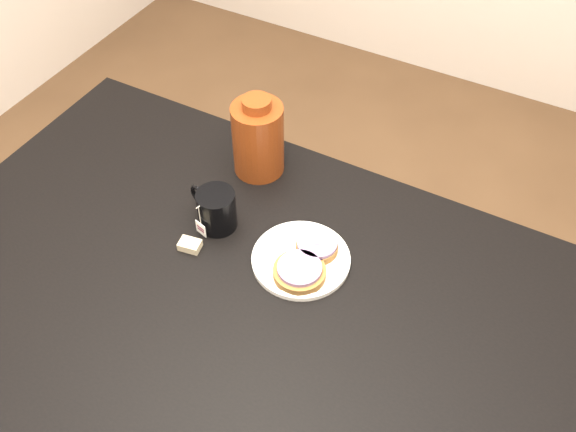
{
  "coord_description": "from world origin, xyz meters",
  "views": [
    {
      "loc": [
        0.44,
        -0.61,
        1.79
      ],
      "look_at": [
        0.01,
        0.18,
        0.81
      ],
      "focal_mm": 40.0,
      "sensor_mm": 36.0,
      "label": 1
    }
  ],
  "objects_px": {
    "plate": "(301,259)",
    "bagel_back": "(317,245)",
    "bagel_front": "(299,271)",
    "bagel_package": "(258,138)",
    "teabag_pouch": "(190,245)",
    "table": "(241,317)",
    "mug": "(216,209)"
  },
  "relations": [
    {
      "from": "plate",
      "to": "bagel_back",
      "type": "distance_m",
      "value": 0.04
    },
    {
      "from": "plate",
      "to": "bagel_front",
      "type": "distance_m",
      "value": 0.05
    },
    {
      "from": "bagel_front",
      "to": "bagel_package",
      "type": "height_order",
      "value": "bagel_package"
    },
    {
      "from": "bagel_front",
      "to": "teabag_pouch",
      "type": "bearing_deg",
      "value": -170.88
    },
    {
      "from": "table",
      "to": "bagel_back",
      "type": "xyz_separation_m",
      "value": [
        0.09,
        0.17,
        0.11
      ]
    },
    {
      "from": "table",
      "to": "bagel_front",
      "type": "xyz_separation_m",
      "value": [
        0.09,
        0.09,
        0.11
      ]
    },
    {
      "from": "mug",
      "to": "bagel_package",
      "type": "xyz_separation_m",
      "value": [
        -0.01,
        0.2,
        0.05
      ]
    },
    {
      "from": "bagel_back",
      "to": "teabag_pouch",
      "type": "bearing_deg",
      "value": -154.57
    },
    {
      "from": "bagel_back",
      "to": "table",
      "type": "bearing_deg",
      "value": -117.98
    },
    {
      "from": "table",
      "to": "bagel_back",
      "type": "height_order",
      "value": "bagel_back"
    },
    {
      "from": "plate",
      "to": "bagel_package",
      "type": "distance_m",
      "value": 0.31
    },
    {
      "from": "bagel_back",
      "to": "bagel_package",
      "type": "height_order",
      "value": "bagel_package"
    },
    {
      "from": "plate",
      "to": "mug",
      "type": "height_order",
      "value": "mug"
    },
    {
      "from": "bagel_front",
      "to": "mug",
      "type": "bearing_deg",
      "value": 168.44
    },
    {
      "from": "bagel_back",
      "to": "bagel_front",
      "type": "distance_m",
      "value": 0.08
    },
    {
      "from": "plate",
      "to": "bagel_back",
      "type": "xyz_separation_m",
      "value": [
        0.02,
        0.04,
        0.02
      ]
    },
    {
      "from": "table",
      "to": "bagel_package",
      "type": "relative_size",
      "value": 6.97
    },
    {
      "from": "table",
      "to": "bagel_back",
      "type": "distance_m",
      "value": 0.22
    },
    {
      "from": "bagel_back",
      "to": "mug",
      "type": "xyz_separation_m",
      "value": [
        -0.23,
        -0.03,
        0.02
      ]
    },
    {
      "from": "bagel_front",
      "to": "bagel_package",
      "type": "distance_m",
      "value": 0.35
    },
    {
      "from": "plate",
      "to": "bagel_package",
      "type": "xyz_separation_m",
      "value": [
        -0.22,
        0.2,
        0.08
      ]
    },
    {
      "from": "teabag_pouch",
      "to": "plate",
      "type": "bearing_deg",
      "value": 19.7
    },
    {
      "from": "teabag_pouch",
      "to": "table",
      "type": "bearing_deg",
      "value": -19.16
    },
    {
      "from": "mug",
      "to": "teabag_pouch",
      "type": "height_order",
      "value": "mug"
    },
    {
      "from": "bagel_back",
      "to": "teabag_pouch",
      "type": "xyz_separation_m",
      "value": [
        -0.24,
        -0.11,
        -0.02
      ]
    },
    {
      "from": "bagel_package",
      "to": "bagel_back",
      "type": "bearing_deg",
      "value": -35.38
    },
    {
      "from": "plate",
      "to": "teabag_pouch",
      "type": "height_order",
      "value": "teabag_pouch"
    },
    {
      "from": "bagel_back",
      "to": "mug",
      "type": "height_order",
      "value": "mug"
    },
    {
      "from": "mug",
      "to": "table",
      "type": "bearing_deg",
      "value": -29.35
    },
    {
      "from": "plate",
      "to": "teabag_pouch",
      "type": "xyz_separation_m",
      "value": [
        -0.22,
        -0.08,
        0.0
      ]
    },
    {
      "from": "table",
      "to": "bagel_package",
      "type": "xyz_separation_m",
      "value": [
        -0.15,
        0.34,
        0.18
      ]
    },
    {
      "from": "plate",
      "to": "bagel_front",
      "type": "xyz_separation_m",
      "value": [
        0.02,
        -0.04,
        0.02
      ]
    }
  ]
}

